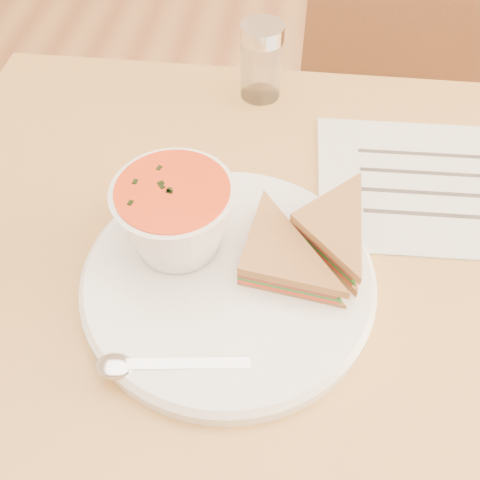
% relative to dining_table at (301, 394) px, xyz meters
% --- Properties ---
extents(floor, '(5.00, 6.00, 0.01)m').
position_rel_dining_table_xyz_m(floor, '(0.00, 0.00, -0.38)').
color(floor, brown).
rests_on(floor, ground).
extents(dining_table, '(1.00, 0.70, 0.75)m').
position_rel_dining_table_xyz_m(dining_table, '(0.00, 0.00, 0.00)').
color(dining_table, olive).
rests_on(dining_table, floor).
extents(chair_far, '(0.54, 0.54, 0.97)m').
position_rel_dining_table_xyz_m(chair_far, '(0.11, 0.49, 0.11)').
color(chair_far, brown).
rests_on(chair_far, floor).
extents(plate, '(0.38, 0.38, 0.02)m').
position_rel_dining_table_xyz_m(plate, '(-0.11, -0.05, 0.38)').
color(plate, white).
rests_on(plate, dining_table).
extents(soup_bowl, '(0.15, 0.15, 0.08)m').
position_rel_dining_table_xyz_m(soup_bowl, '(-0.17, -0.01, 0.43)').
color(soup_bowl, white).
rests_on(soup_bowl, plate).
extents(sandwich_half_a, '(0.13, 0.13, 0.03)m').
position_rel_dining_table_xyz_m(sandwich_half_a, '(-0.10, -0.06, 0.41)').
color(sandwich_half_a, '#B4833F').
rests_on(sandwich_half_a, plate).
extents(sandwich_half_b, '(0.14, 0.14, 0.03)m').
position_rel_dining_table_xyz_m(sandwich_half_b, '(-0.05, 0.00, 0.42)').
color(sandwich_half_b, '#B4833F').
rests_on(sandwich_half_b, plate).
extents(spoon, '(0.18, 0.06, 0.01)m').
position_rel_dining_table_xyz_m(spoon, '(-0.15, -0.16, 0.40)').
color(spoon, silver).
rests_on(spoon, plate).
extents(paper_menu, '(0.32, 0.24, 0.00)m').
position_rel_dining_table_xyz_m(paper_menu, '(0.14, 0.13, 0.38)').
color(paper_menu, white).
rests_on(paper_menu, dining_table).
extents(condiment_shaker, '(0.07, 0.07, 0.11)m').
position_rel_dining_table_xyz_m(condiment_shaker, '(-0.10, 0.29, 0.43)').
color(condiment_shaker, silver).
rests_on(condiment_shaker, dining_table).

